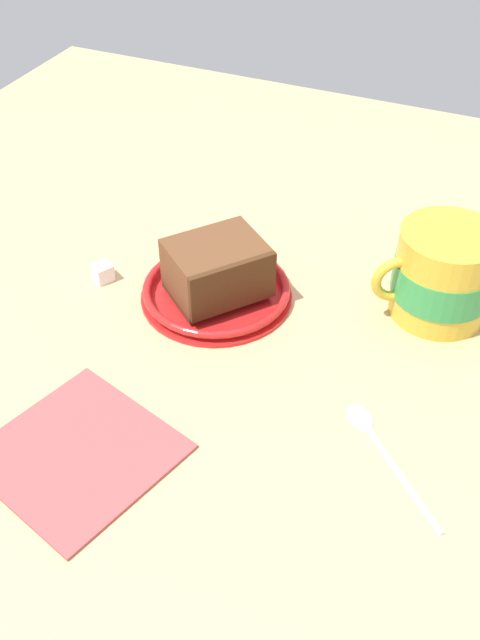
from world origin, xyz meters
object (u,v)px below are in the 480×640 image
object	(u,v)px
cake_slice	(217,270)
folded_napkin	(78,452)
small_plate	(216,291)
teaspoon	(375,435)
sugar_cube	(103,273)
tea_mug	(443,274)

from	to	relation	value
cake_slice	folded_napkin	world-z (taller)	cake_slice
small_plate	teaspoon	world-z (taller)	small_plate
teaspoon	sugar_cube	bearing A→B (deg)	163.52
tea_mug	sugar_cube	distance (cm)	33.46
tea_mug	sugar_cube	bearing A→B (deg)	-164.78
small_plate	folded_napkin	size ratio (longest dim) A/B	1.11
small_plate	folded_napkin	xyz separation A→B (cm)	(-1.67, -22.25, -0.46)
folded_napkin	sugar_cube	size ratio (longest dim) A/B	7.48
teaspoon	folded_napkin	xyz separation A→B (cm)	(-21.01, -11.00, -0.05)
folded_napkin	sugar_cube	xyz separation A→B (cm)	(-10.11, 20.20, 0.60)
teaspoon	folded_napkin	bearing A→B (deg)	-152.38
small_plate	cake_slice	distance (cm)	2.82
small_plate	sugar_cube	xyz separation A→B (cm)	(-11.78, -2.05, 0.14)
tea_mug	sugar_cube	xyz separation A→B (cm)	(-32.10, -8.74, -3.55)
cake_slice	tea_mug	world-z (taller)	tea_mug
small_plate	cake_slice	bearing A→B (deg)	-38.76
cake_slice	folded_napkin	xyz separation A→B (cm)	(-1.88, -22.08, -3.26)
cake_slice	sugar_cube	distance (cm)	12.43
tea_mug	small_plate	bearing A→B (deg)	-161.78
folded_napkin	tea_mug	bearing A→B (deg)	52.76
cake_slice	tea_mug	xyz separation A→B (cm)	(20.11, 6.86, 0.88)
sugar_cube	small_plate	bearing A→B (deg)	9.86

